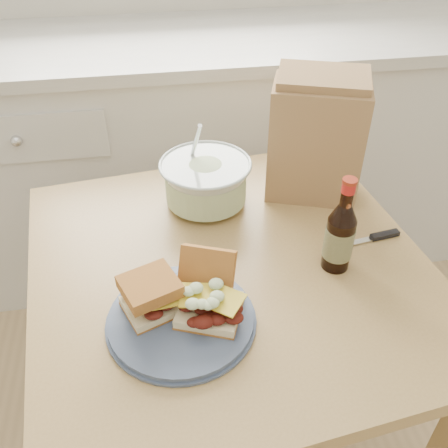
{
  "coord_description": "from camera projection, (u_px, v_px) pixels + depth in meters",
  "views": [
    {
      "loc": [
        -0.09,
        -0.06,
        1.5
      ],
      "look_at": [
        0.05,
        0.8,
        0.81
      ],
      "focal_mm": 40.0,
      "sensor_mm": 36.0,
      "label": 1
    }
  ],
  "objects": [
    {
      "name": "paper_bag",
      "position": [
        316.0,
        141.0,
        1.26
      ],
      "size": [
        0.27,
        0.22,
        0.3
      ],
      "primitive_type": "cube",
      "rotation": [
        0.0,
        0.0,
        -0.33
      ],
      "color": "#9F7A4D",
      "rests_on": "dining_table"
    },
    {
      "name": "plate",
      "position": [
        181.0,
        319.0,
        0.98
      ],
      "size": [
        0.29,
        0.29,
        0.02
      ],
      "primitive_type": "cylinder",
      "color": "#44526E",
      "rests_on": "dining_table"
    },
    {
      "name": "coleslaw_bowl",
      "position": [
        206.0,
        183.0,
        1.27
      ],
      "size": [
        0.23,
        0.23,
        0.23
      ],
      "color": "silver",
      "rests_on": "dining_table"
    },
    {
      "name": "sandwich_left",
      "position": [
        151.0,
        295.0,
        0.97
      ],
      "size": [
        0.13,
        0.13,
        0.08
      ],
      "rotation": [
        0.0,
        0.0,
        0.38
      ],
      "color": "beige",
      "rests_on": "plate"
    },
    {
      "name": "beer_bottle",
      "position": [
        340.0,
        235.0,
        1.07
      ],
      "size": [
        0.06,
        0.06,
        0.23
      ],
      "rotation": [
        0.0,
        0.0,
        -0.19
      ],
      "color": "black",
      "rests_on": "dining_table"
    },
    {
      "name": "cabinet_run",
      "position": [
        176.0,
        155.0,
        2.01
      ],
      "size": [
        2.5,
        0.64,
        0.94
      ],
      "color": "silver",
      "rests_on": "ground"
    },
    {
      "name": "knife",
      "position": [
        376.0,
        237.0,
        1.19
      ],
      "size": [
        0.18,
        0.04,
        0.01
      ],
      "rotation": [
        0.0,
        0.0,
        0.15
      ],
      "color": "silver",
      "rests_on": "dining_table"
    },
    {
      "name": "dining_table",
      "position": [
        231.0,
        297.0,
        1.19
      ],
      "size": [
        0.98,
        0.98,
        0.73
      ],
      "rotation": [
        0.0,
        0.0,
        0.12
      ],
      "color": "tan",
      "rests_on": "ground"
    },
    {
      "name": "sandwich_right",
      "position": [
        208.0,
        293.0,
        0.98
      ],
      "size": [
        0.15,
        0.2,
        0.1
      ],
      "rotation": [
        0.0,
        0.0,
        -0.37
      ],
      "color": "beige",
      "rests_on": "plate"
    }
  ]
}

